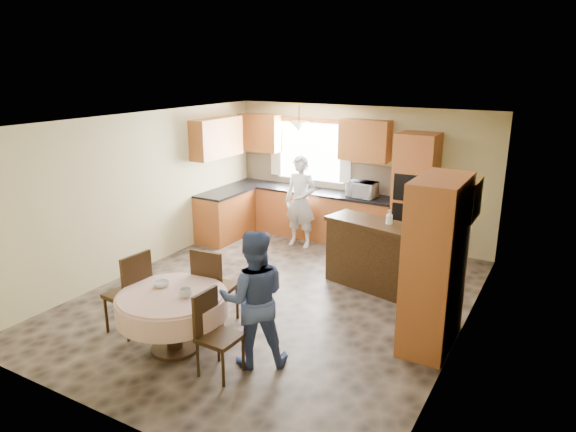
% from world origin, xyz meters
% --- Properties ---
extents(floor, '(5.00, 6.00, 0.01)m').
position_xyz_m(floor, '(0.00, 0.00, 0.00)').
color(floor, brown).
rests_on(floor, ground).
extents(ceiling, '(5.00, 6.00, 0.01)m').
position_xyz_m(ceiling, '(0.00, 0.00, 2.50)').
color(ceiling, white).
rests_on(ceiling, wall_back).
extents(wall_back, '(5.00, 0.02, 2.50)m').
position_xyz_m(wall_back, '(0.00, 3.00, 1.25)').
color(wall_back, tan).
rests_on(wall_back, floor).
extents(wall_front, '(5.00, 0.02, 2.50)m').
position_xyz_m(wall_front, '(0.00, -3.00, 1.25)').
color(wall_front, tan).
rests_on(wall_front, floor).
extents(wall_left, '(0.02, 6.00, 2.50)m').
position_xyz_m(wall_left, '(-2.50, 0.00, 1.25)').
color(wall_left, tan).
rests_on(wall_left, floor).
extents(wall_right, '(0.02, 6.00, 2.50)m').
position_xyz_m(wall_right, '(2.50, 0.00, 1.25)').
color(wall_right, tan).
rests_on(wall_right, floor).
extents(window, '(1.40, 0.03, 1.10)m').
position_xyz_m(window, '(-1.00, 2.98, 1.60)').
color(window, white).
rests_on(window, wall_back).
extents(curtain_left, '(0.22, 0.02, 1.15)m').
position_xyz_m(curtain_left, '(-1.75, 2.93, 1.65)').
color(curtain_left, white).
rests_on(curtain_left, wall_back).
extents(curtain_right, '(0.22, 0.02, 1.15)m').
position_xyz_m(curtain_right, '(-0.25, 2.93, 1.65)').
color(curtain_right, white).
rests_on(curtain_right, wall_back).
extents(base_cab_back, '(3.30, 0.60, 0.88)m').
position_xyz_m(base_cab_back, '(-0.85, 2.70, 0.44)').
color(base_cab_back, orange).
rests_on(base_cab_back, floor).
extents(counter_back, '(3.30, 0.64, 0.04)m').
position_xyz_m(counter_back, '(-0.85, 2.70, 0.90)').
color(counter_back, black).
rests_on(counter_back, base_cab_back).
extents(base_cab_left, '(0.60, 1.20, 0.88)m').
position_xyz_m(base_cab_left, '(-2.20, 1.80, 0.44)').
color(base_cab_left, orange).
rests_on(base_cab_left, floor).
extents(counter_left, '(0.64, 1.20, 0.04)m').
position_xyz_m(counter_left, '(-2.20, 1.80, 0.90)').
color(counter_left, black).
rests_on(counter_left, base_cab_left).
extents(backsplash, '(3.30, 0.02, 0.55)m').
position_xyz_m(backsplash, '(-0.85, 2.99, 1.18)').
color(backsplash, '#C5AF8B').
rests_on(backsplash, wall_back).
extents(wall_cab_left, '(0.85, 0.33, 0.72)m').
position_xyz_m(wall_cab_left, '(-2.05, 2.83, 1.91)').
color(wall_cab_left, '#BD6F2F').
rests_on(wall_cab_left, wall_back).
extents(wall_cab_right, '(0.90, 0.33, 0.72)m').
position_xyz_m(wall_cab_right, '(0.15, 2.83, 1.91)').
color(wall_cab_right, '#BD6F2F').
rests_on(wall_cab_right, wall_back).
extents(wall_cab_side, '(0.33, 1.20, 0.72)m').
position_xyz_m(wall_cab_side, '(-2.33, 1.80, 1.91)').
color(wall_cab_side, '#BD6F2F').
rests_on(wall_cab_side, wall_left).
extents(oven_tower, '(0.66, 0.62, 2.12)m').
position_xyz_m(oven_tower, '(1.15, 2.69, 1.06)').
color(oven_tower, orange).
rests_on(oven_tower, floor).
extents(oven_upper, '(0.56, 0.01, 0.45)m').
position_xyz_m(oven_upper, '(1.15, 2.38, 1.25)').
color(oven_upper, black).
rests_on(oven_upper, oven_tower).
extents(oven_lower, '(0.56, 0.01, 0.45)m').
position_xyz_m(oven_lower, '(1.15, 2.38, 0.75)').
color(oven_lower, black).
rests_on(oven_lower, oven_tower).
extents(pendant, '(0.36, 0.36, 0.18)m').
position_xyz_m(pendant, '(-1.00, 2.50, 2.12)').
color(pendant, beige).
rests_on(pendant, ceiling).
extents(sideboard, '(1.43, 0.84, 0.95)m').
position_xyz_m(sideboard, '(1.00, 1.05, 0.48)').
color(sideboard, '#3D2610').
rests_on(sideboard, floor).
extents(space_heater, '(0.41, 0.31, 0.53)m').
position_xyz_m(space_heater, '(2.20, 0.17, 0.27)').
color(space_heater, black).
rests_on(space_heater, floor).
extents(cupboard, '(0.53, 1.06, 2.02)m').
position_xyz_m(cupboard, '(2.22, -0.14, 1.01)').
color(cupboard, orange).
rests_on(cupboard, floor).
extents(dining_table, '(1.26, 1.26, 0.72)m').
position_xyz_m(dining_table, '(-0.32, -1.77, 0.56)').
color(dining_table, '#3D2610').
rests_on(dining_table, floor).
extents(chair_left, '(0.49, 0.49, 1.05)m').
position_xyz_m(chair_left, '(-1.02, -1.71, 0.58)').
color(chair_left, '#3D2610').
rests_on(chair_left, floor).
extents(chair_back, '(0.50, 0.50, 1.04)m').
position_xyz_m(chair_back, '(-0.28, -1.08, 0.58)').
color(chair_back, '#3D2610').
rests_on(chair_back, floor).
extents(chair_right, '(0.41, 0.41, 0.92)m').
position_xyz_m(chair_right, '(0.37, -1.90, 0.51)').
color(chair_right, '#3D2610').
rests_on(chair_right, floor).
extents(framed_picture, '(0.06, 0.59, 0.49)m').
position_xyz_m(framed_picture, '(2.47, 0.63, 1.62)').
color(framed_picture, gold).
rests_on(framed_picture, wall_right).
extents(microwave, '(0.52, 0.37, 0.28)m').
position_xyz_m(microwave, '(0.20, 2.65, 1.06)').
color(microwave, silver).
rests_on(microwave, counter_back).
extents(person_sink, '(0.62, 0.41, 1.67)m').
position_xyz_m(person_sink, '(-0.75, 2.12, 0.83)').
color(person_sink, silver).
rests_on(person_sink, floor).
extents(person_dining, '(0.95, 0.91, 1.55)m').
position_xyz_m(person_dining, '(0.64, -1.53, 0.77)').
color(person_dining, '#3A4B80').
rests_on(person_dining, floor).
extents(bowl_sideboard, '(0.23, 0.23, 0.05)m').
position_xyz_m(bowl_sideboard, '(0.70, 1.05, 0.98)').
color(bowl_sideboard, '#B2B2B2').
rests_on(bowl_sideboard, sideboard).
extents(bottle_sideboard, '(0.13, 0.13, 0.27)m').
position_xyz_m(bottle_sideboard, '(1.26, 1.05, 1.09)').
color(bottle_sideboard, silver).
rests_on(bottle_sideboard, sideboard).
extents(cup_table, '(0.18, 0.18, 0.11)m').
position_xyz_m(cup_table, '(-0.10, -1.78, 0.77)').
color(cup_table, '#B2B2B2').
rests_on(cup_table, dining_table).
extents(bowl_table, '(0.24, 0.24, 0.06)m').
position_xyz_m(bowl_table, '(-0.54, -1.69, 0.75)').
color(bowl_table, '#B2B2B2').
rests_on(bowl_table, dining_table).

